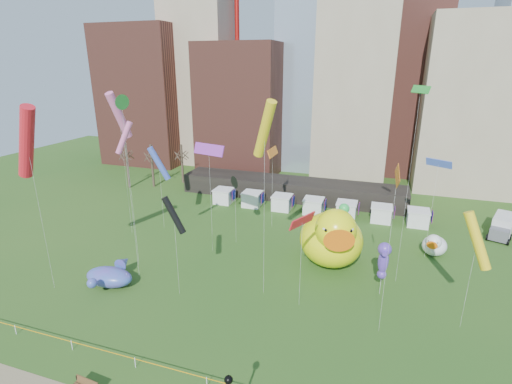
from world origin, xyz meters
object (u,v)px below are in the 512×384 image
(seahorse_purple, at_px, (384,258))
(box_truck, at_px, (503,226))
(big_duck, at_px, (332,237))
(seahorse_green, at_px, (343,216))
(small_duck, at_px, (434,245))
(whale_inflatable, at_px, (110,276))

(seahorse_purple, relative_size, box_truck, 0.87)
(big_duck, xyz_separation_m, seahorse_green, (0.71, 4.19, 1.08))
(small_duck, height_order, seahorse_purple, seahorse_purple)
(seahorse_purple, bearing_deg, big_duck, 139.57)
(big_duck, height_order, seahorse_green, big_duck)
(small_duck, relative_size, box_truck, 0.63)
(seahorse_green, xyz_separation_m, whale_inflatable, (-21.94, -15.75, -3.51))
(big_duck, distance_m, seahorse_purple, 7.22)
(small_duck, distance_m, seahorse_purple, 12.60)
(small_duck, bearing_deg, box_truck, 60.67)
(big_duck, bearing_deg, seahorse_green, 64.89)
(big_duck, relative_size, small_duck, 2.54)
(whale_inflatable, height_order, box_truck, box_truck)
(big_duck, xyz_separation_m, box_truck, (20.76, 15.45, -2.11))
(seahorse_purple, bearing_deg, whale_inflatable, -166.70)
(seahorse_purple, height_order, box_truck, seahorse_purple)
(seahorse_purple, xyz_separation_m, box_truck, (15.18, 19.97, -2.75))
(small_duck, bearing_deg, whale_inflatable, -135.42)
(seahorse_green, distance_m, seahorse_purple, 10.00)
(seahorse_green, xyz_separation_m, seahorse_purple, (4.88, -8.72, -0.44))
(whale_inflatable, relative_size, box_truck, 1.00)
(seahorse_purple, distance_m, whale_inflatable, 27.89)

